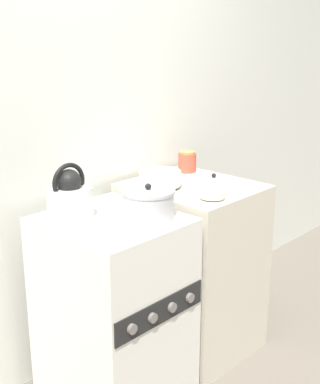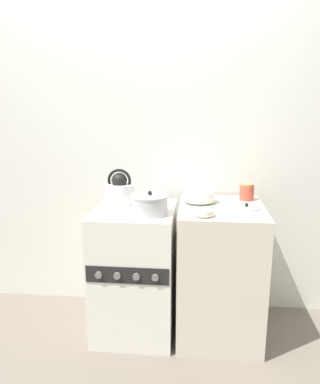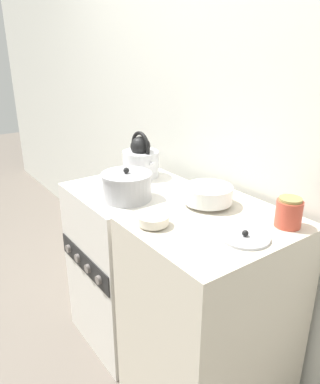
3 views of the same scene
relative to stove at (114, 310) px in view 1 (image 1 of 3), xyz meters
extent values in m
cube|color=silver|center=(0.00, 0.42, 0.79)|extent=(7.00, 0.06, 2.50)
cube|color=silver|center=(0.00, 0.00, 0.00)|extent=(0.55, 0.60, 0.91)
cube|color=black|center=(0.00, -0.30, 0.11)|extent=(0.53, 0.01, 0.11)
cylinder|color=slate|center=(-0.18, -0.31, 0.11)|extent=(0.04, 0.02, 0.04)
cylinder|color=slate|center=(-0.06, -0.31, 0.11)|extent=(0.04, 0.02, 0.04)
cylinder|color=slate|center=(0.06, -0.31, 0.11)|extent=(0.04, 0.02, 0.04)
cylinder|color=slate|center=(0.18, -0.31, 0.11)|extent=(0.04, 0.02, 0.04)
cube|color=beige|center=(0.59, 0.03, 0.01)|extent=(0.57, 0.65, 0.94)
cylinder|color=silver|center=(-0.12, 0.13, 0.53)|extent=(0.20, 0.20, 0.14)
sphere|color=black|center=(-0.12, 0.13, 0.62)|extent=(0.11, 0.11, 0.11)
torus|color=black|center=(-0.12, 0.13, 0.62)|extent=(0.17, 0.02, 0.17)
cone|color=silver|center=(-0.03, 0.13, 0.55)|extent=(0.10, 0.04, 0.08)
cylinder|color=#B2B2B7|center=(0.12, -0.11, 0.51)|extent=(0.23, 0.23, 0.11)
cylinder|color=#B2B2B7|center=(0.12, -0.11, 0.58)|extent=(0.24, 0.24, 0.01)
sphere|color=black|center=(0.12, -0.11, 0.60)|extent=(0.03, 0.03, 0.03)
cylinder|color=white|center=(0.44, 0.12, 0.49)|extent=(0.10, 0.10, 0.02)
cylinder|color=white|center=(0.44, 0.12, 0.53)|extent=(0.21, 0.21, 0.07)
cylinder|color=beige|center=(0.47, -0.19, 0.48)|extent=(0.05, 0.05, 0.01)
cylinder|color=beige|center=(0.47, -0.19, 0.51)|extent=(0.12, 0.12, 0.03)
cylinder|color=#CC4C38|center=(0.78, 0.23, 0.53)|extent=(0.10, 0.10, 0.11)
cylinder|color=#998C4C|center=(0.78, 0.23, 0.59)|extent=(0.09, 0.09, 0.01)
cylinder|color=#B2B2B7|center=(0.75, 0.02, 0.49)|extent=(0.18, 0.18, 0.01)
sphere|color=black|center=(0.75, 0.02, 0.50)|extent=(0.02, 0.02, 0.02)
camera|label=1|loc=(-1.47, -1.68, 1.25)|focal=50.00mm
camera|label=2|loc=(0.42, -2.42, 1.17)|focal=35.00mm
camera|label=3|loc=(1.56, -0.94, 1.14)|focal=35.00mm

